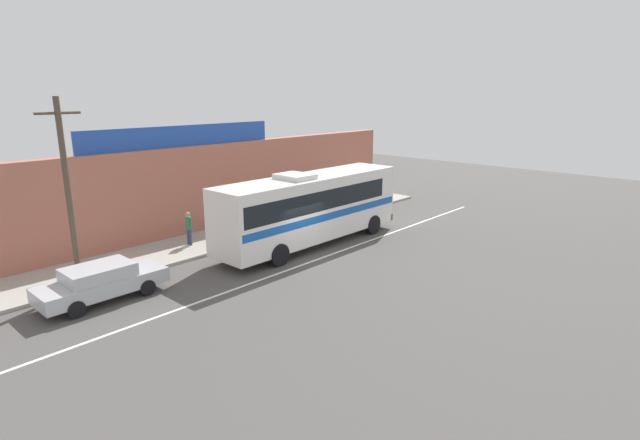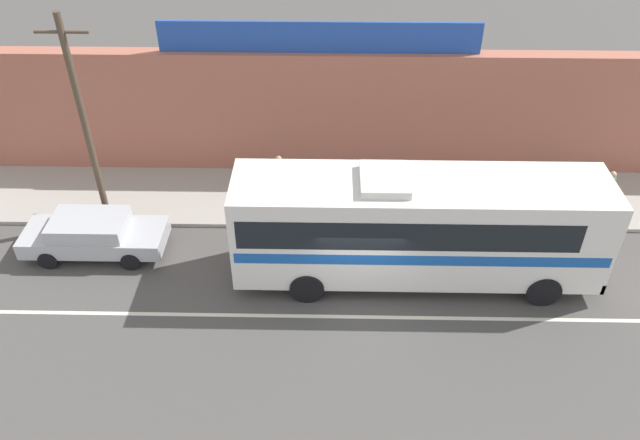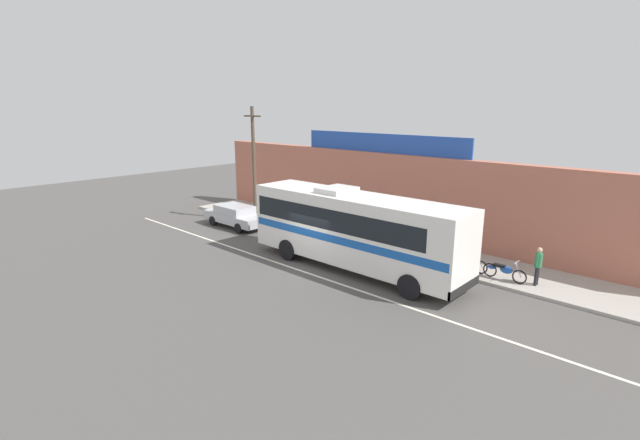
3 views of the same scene
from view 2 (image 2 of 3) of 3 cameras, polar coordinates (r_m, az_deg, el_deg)
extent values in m
plane|color=#4F4C49|center=(19.53, 3.43, -7.01)|extent=(70.00, 70.00, 0.00)
cube|color=#A8A399|center=(23.49, 3.08, 2.03)|extent=(30.00, 3.60, 0.14)
cube|color=#B26651|center=(24.10, 3.14, 9.52)|extent=(30.00, 0.70, 4.80)
cube|color=#234CAD|center=(22.86, -0.07, 16.12)|extent=(11.26, 0.12, 1.10)
cube|color=silver|center=(18.97, 3.50, -8.69)|extent=(30.00, 0.14, 0.01)
cube|color=white|center=(19.18, 8.81, -0.55)|extent=(11.02, 2.45, 3.10)
cube|color=black|center=(18.79, 7.63, 0.79)|extent=(9.70, 2.47, 0.96)
cube|color=#1956B2|center=(19.36, 8.72, -1.25)|extent=(10.80, 2.47, 0.36)
cube|color=black|center=(20.41, 24.35, 0.31)|extent=(0.04, 2.21, 1.40)
cube|color=black|center=(21.46, 23.11, -3.57)|extent=(0.12, 2.45, 0.36)
cube|color=silver|center=(18.08, 5.83, 3.67)|extent=(1.40, 1.72, 0.24)
cylinder|color=black|center=(21.76, 17.96, -1.86)|extent=(1.04, 0.32, 1.04)
cylinder|color=black|center=(20.13, 19.43, -5.95)|extent=(1.04, 0.32, 1.04)
cylinder|color=black|center=(20.81, -0.96, -1.72)|extent=(1.04, 0.32, 1.04)
cylinder|color=black|center=(19.10, -1.18, -6.02)|extent=(1.04, 0.32, 1.04)
cube|color=#B7BABF|center=(22.01, -19.56, -1.47)|extent=(4.58, 1.74, 0.56)
cube|color=#B7BABF|center=(21.74, -20.09, -0.39)|extent=(2.38, 1.57, 0.48)
cube|color=black|center=(21.46, -17.88, -0.50)|extent=(0.21, 1.46, 0.34)
cylinder|color=black|center=(22.37, -15.62, -0.82)|extent=(0.62, 0.20, 0.62)
cylinder|color=black|center=(21.16, -16.65, -3.57)|extent=(0.62, 0.20, 0.62)
cylinder|color=black|center=(23.26, -21.91, -0.71)|extent=(0.62, 0.20, 0.62)
cylinder|color=black|center=(22.11, -23.25, -3.33)|extent=(0.62, 0.20, 0.62)
cylinder|color=brown|center=(21.73, -20.36, 7.99)|extent=(0.22, 0.22, 7.31)
cylinder|color=brown|center=(20.53, -22.23, 15.38)|extent=(1.60, 0.10, 0.10)
torus|color=black|center=(24.16, 23.16, 0.88)|extent=(0.62, 0.06, 0.62)
torus|color=black|center=(23.71, 20.30, 0.93)|extent=(0.62, 0.06, 0.62)
cylinder|color=silver|center=(23.97, 23.15, 1.46)|extent=(0.34, 0.04, 0.65)
cylinder|color=silver|center=(23.76, 23.12, 2.09)|extent=(0.03, 0.56, 0.03)
ellipsoid|color=#1E51B2|center=(23.85, 21.98, 1.25)|extent=(0.56, 0.22, 0.34)
cube|color=black|center=(23.68, 21.39, 1.50)|extent=(0.52, 0.20, 0.10)
ellipsoid|color=#1E51B2|center=(23.65, 20.51, 1.20)|extent=(0.36, 0.14, 0.16)
torus|color=black|center=(23.61, 19.27, 1.04)|extent=(0.62, 0.06, 0.62)
torus|color=black|center=(23.26, 16.43, 1.09)|extent=(0.62, 0.06, 0.62)
cylinder|color=silver|center=(23.42, 19.23, 1.63)|extent=(0.34, 0.04, 0.65)
cylinder|color=silver|center=(23.22, 19.15, 2.28)|extent=(0.03, 0.56, 0.03)
ellipsoid|color=black|center=(23.35, 18.09, 1.41)|extent=(0.56, 0.22, 0.34)
cube|color=black|center=(23.20, 17.48, 1.67)|extent=(0.52, 0.20, 0.10)
ellipsoid|color=black|center=(23.20, 16.64, 1.36)|extent=(0.36, 0.14, 0.16)
cylinder|color=navy|center=(23.34, -3.62, 3.18)|extent=(0.13, 0.13, 0.82)
cylinder|color=navy|center=(23.19, -3.65, 2.93)|extent=(0.13, 0.13, 0.82)
cylinder|color=#2D7A4C|center=(22.87, -3.70, 4.55)|extent=(0.30, 0.30, 0.62)
sphere|color=tan|center=(22.63, -3.75, 5.51)|extent=(0.22, 0.22, 0.22)
cylinder|color=#2D7A4C|center=(23.02, -3.67, 4.89)|extent=(0.08, 0.08, 0.57)
cylinder|color=#2D7A4C|center=(22.68, -3.74, 4.34)|extent=(0.08, 0.08, 0.57)
cylinder|color=brown|center=(23.25, 9.62, 2.53)|extent=(0.13, 0.13, 0.83)
cylinder|color=brown|center=(23.10, 9.67, 2.27)|extent=(0.13, 0.13, 0.83)
cylinder|color=white|center=(22.77, 9.83, 3.90)|extent=(0.30, 0.30, 0.62)
sphere|color=#A37556|center=(22.53, 9.95, 4.86)|extent=(0.22, 0.22, 0.22)
cylinder|color=white|center=(22.92, 9.78, 4.24)|extent=(0.08, 0.08, 0.57)
cylinder|color=white|center=(22.59, 9.89, 3.68)|extent=(0.08, 0.08, 0.57)
cylinder|color=black|center=(24.67, 24.13, 1.65)|extent=(0.13, 0.13, 0.80)
cylinder|color=black|center=(24.54, 24.26, 1.40)|extent=(0.13, 0.13, 0.80)
cylinder|color=#2D7A4C|center=(24.24, 24.61, 2.87)|extent=(0.30, 0.30, 0.60)
sphere|color=tan|center=(24.01, 24.87, 3.74)|extent=(0.22, 0.22, 0.22)
cylinder|color=#2D7A4C|center=(24.37, 24.48, 3.20)|extent=(0.08, 0.08, 0.56)
cylinder|color=#2D7A4C|center=(24.07, 24.77, 2.66)|extent=(0.08, 0.08, 0.56)
camera|label=1|loc=(16.17, -80.07, -20.40)|focal=27.65mm
camera|label=3|loc=(16.46, 80.11, -20.13)|focal=25.66mm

